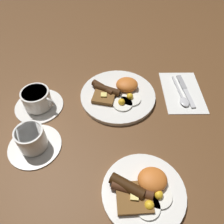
# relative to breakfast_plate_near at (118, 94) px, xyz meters

# --- Properties ---
(ground_plane) EXTENTS (3.00, 3.00, 0.00)m
(ground_plane) POSITION_rel_breakfast_plate_near_xyz_m (0.00, 0.00, -0.01)
(ground_plane) COLOR brown
(breakfast_plate_near) EXTENTS (0.27, 0.27, 0.05)m
(breakfast_plate_near) POSITION_rel_breakfast_plate_near_xyz_m (0.00, 0.00, 0.00)
(breakfast_plate_near) COLOR white
(breakfast_plate_near) RESTS_ON ground_plane
(breakfast_plate_far) EXTENTS (0.21, 0.21, 0.05)m
(breakfast_plate_far) POSITION_rel_breakfast_plate_near_xyz_m (-0.04, 0.35, 0.00)
(breakfast_plate_far) COLOR white
(breakfast_plate_far) RESTS_ON ground_plane
(teacup_near) EXTENTS (0.17, 0.17, 0.07)m
(teacup_near) POSITION_rel_breakfast_plate_near_xyz_m (0.28, 0.03, 0.02)
(teacup_near) COLOR white
(teacup_near) RESTS_ON ground_plane
(teacup_far) EXTENTS (0.16, 0.16, 0.08)m
(teacup_far) POSITION_rel_breakfast_plate_near_xyz_m (0.26, 0.20, 0.02)
(teacup_far) COLOR white
(teacup_far) RESTS_ON ground_plane
(napkin) EXTENTS (0.15, 0.22, 0.01)m
(napkin) POSITION_rel_breakfast_plate_near_xyz_m (-0.24, -0.01, -0.01)
(napkin) COLOR white
(napkin) RESTS_ON ground_plane
(knife) EXTENTS (0.03, 0.17, 0.01)m
(knife) POSITION_rel_breakfast_plate_near_xyz_m (-0.25, -0.02, -0.01)
(knife) COLOR silver
(knife) RESTS_ON napkin
(spoon) EXTENTS (0.03, 0.16, 0.01)m
(spoon) POSITION_rel_breakfast_plate_near_xyz_m (-0.23, 0.03, -0.01)
(spoon) COLOR silver
(spoon) RESTS_ON napkin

